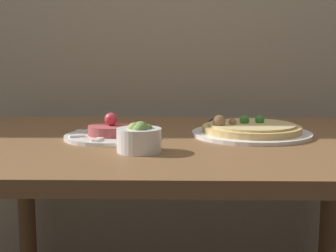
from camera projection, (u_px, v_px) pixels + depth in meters
name	position (u px, v px, depth m)	size (l,w,h in m)	color
dining_table	(175.00, 175.00, 1.27)	(1.21, 0.87, 0.77)	brown
pizza_plate	(249.00, 130.00, 1.29)	(0.33, 0.33, 0.06)	white
tartare_plate	(110.00, 134.00, 1.25)	(0.25, 0.25, 0.07)	white
small_bowl	(137.00, 137.00, 1.07)	(0.10, 0.10, 0.07)	white
napkin	(231.00, 121.00, 1.55)	(0.16, 0.12, 0.01)	black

